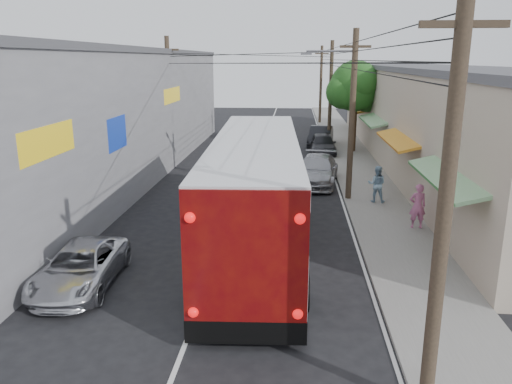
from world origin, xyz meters
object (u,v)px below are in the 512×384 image
(parked_suv, at_px, (317,170))
(pedestrian_near, at_px, (418,206))
(pedestrian_far, at_px, (377,184))
(parked_car_mid, at_px, (323,144))
(coach_bus, at_px, (256,191))
(jeepney, at_px, (80,267))
(parked_car_far, at_px, (321,136))

(parked_suv, bearing_deg, pedestrian_near, -56.44)
(pedestrian_far, bearing_deg, parked_car_mid, -71.22)
(coach_bus, distance_m, parked_suv, 10.02)
(jeepney, relative_size, parked_car_far, 0.93)
(coach_bus, height_order, pedestrian_near, coach_bus)
(parked_car_mid, bearing_deg, jeepney, -111.03)
(pedestrian_near, bearing_deg, jeepney, 24.37)
(parked_car_mid, distance_m, parked_car_far, 3.30)
(jeepney, distance_m, parked_car_mid, 23.95)
(parked_suv, bearing_deg, parked_car_far, 93.80)
(coach_bus, bearing_deg, parked_car_mid, 77.21)
(parked_suv, xyz_separation_m, parked_car_mid, (0.80, 8.96, -0.02))
(parked_car_mid, height_order, pedestrian_near, pedestrian_near)
(parked_suv, bearing_deg, parked_car_mid, 92.43)
(pedestrian_far, bearing_deg, parked_car_far, -72.88)
(parked_suv, distance_m, pedestrian_near, 8.35)
(parked_car_far, distance_m, pedestrian_near, 19.97)
(parked_car_far, bearing_deg, coach_bus, -90.90)
(parked_car_far, bearing_deg, jeepney, -100.13)
(jeepney, bearing_deg, coach_bus, 34.88)
(pedestrian_near, bearing_deg, pedestrian_far, -77.89)
(parked_suv, bearing_deg, pedestrian_far, -47.93)
(jeepney, relative_size, parked_car_mid, 1.01)
(parked_car_mid, xyz_separation_m, parked_car_far, (0.00, 3.30, 0.03))
(parked_car_far, height_order, pedestrian_far, pedestrian_far)
(pedestrian_near, bearing_deg, coach_bus, 14.88)
(jeepney, height_order, pedestrian_far, pedestrian_far)
(jeepney, bearing_deg, pedestrian_far, 40.30)
(coach_bus, xyz_separation_m, pedestrian_far, (5.24, 5.75, -1.09))
(parked_suv, relative_size, pedestrian_far, 3.04)
(pedestrian_far, bearing_deg, coach_bus, 58.24)
(parked_car_mid, xyz_separation_m, pedestrian_near, (2.86, -16.47, 0.27))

